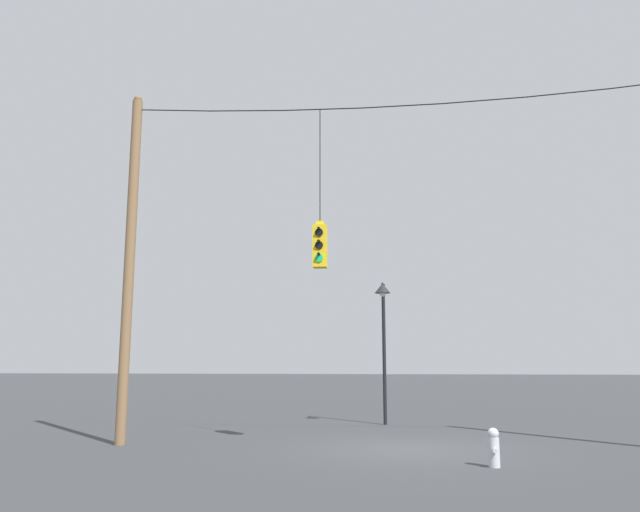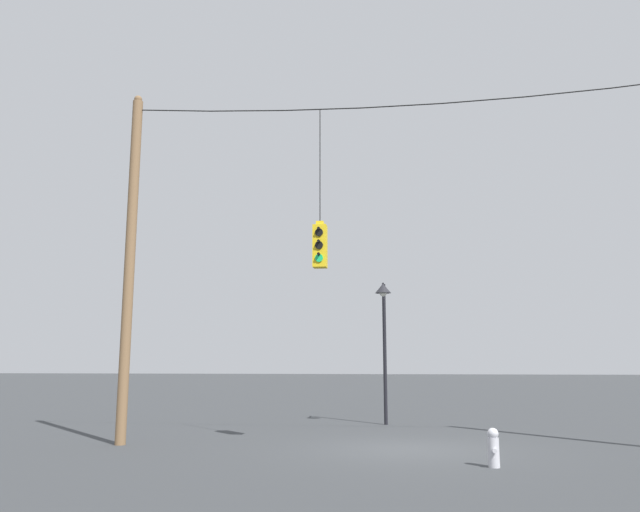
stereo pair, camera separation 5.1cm
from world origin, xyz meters
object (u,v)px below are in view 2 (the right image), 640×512
object	(u,v)px
utility_pole_left	(130,262)
fire_hydrant	(493,447)
street_lamp	(384,314)
traffic_light_near_right_pole	(320,245)

from	to	relation	value
utility_pole_left	fire_hydrant	world-z (taller)	utility_pole_left
street_lamp	traffic_light_near_right_pole	bearing A→B (deg)	-103.20
traffic_light_near_right_pole	fire_hydrant	xyz separation A→B (m)	(3.75, -2.21, -4.57)
utility_pole_left	traffic_light_near_right_pole	world-z (taller)	utility_pole_left
traffic_light_near_right_pole	street_lamp	world-z (taller)	traffic_light_near_right_pole
utility_pole_left	street_lamp	size ratio (longest dim) A/B	1.97
utility_pole_left	fire_hydrant	bearing A→B (deg)	-14.10
street_lamp	fire_hydrant	size ratio (longest dim) A/B	6.22
traffic_light_near_right_pole	street_lamp	bearing A→B (deg)	76.80
fire_hydrant	traffic_light_near_right_pole	bearing A→B (deg)	149.54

